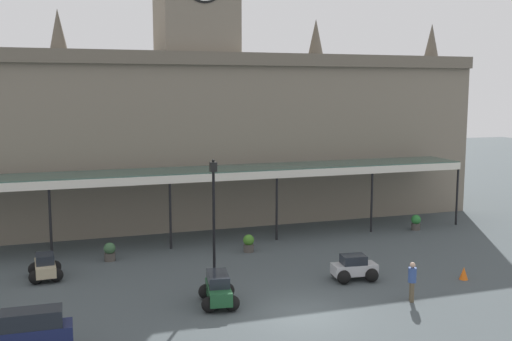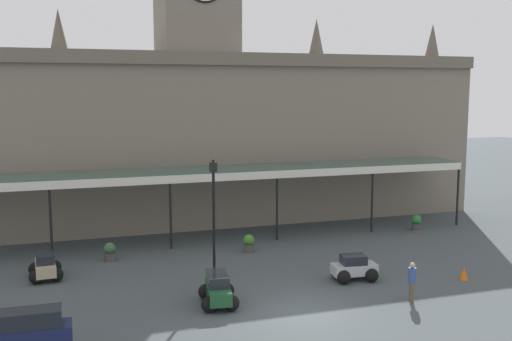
# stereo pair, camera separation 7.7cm
# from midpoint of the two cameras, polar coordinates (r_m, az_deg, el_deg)

# --- Properties ---
(ground_plane) EXTENTS (140.00, 140.00, 0.00)m
(ground_plane) POSITION_cam_midpoint_polar(r_m,az_deg,el_deg) (24.18, 4.43, -13.50)
(ground_plane) COLOR #40484B
(station_building) EXTENTS (37.98, 6.77, 18.77)m
(station_building) POSITION_cam_midpoint_polar(r_m,az_deg,el_deg) (39.92, -5.56, 4.00)
(station_building) COLOR slate
(station_building) RESTS_ON ground
(entrance_canopy) EXTENTS (31.39, 3.26, 4.18)m
(entrance_canopy) POSITION_cam_midpoint_polar(r_m,az_deg,el_deg) (34.71, -3.47, -0.09)
(entrance_canopy) COLOR #38564C
(entrance_canopy) RESTS_ON ground
(car_green_estate) EXTENTS (1.76, 2.36, 1.27)m
(car_green_estate) POSITION_cam_midpoint_polar(r_m,az_deg,el_deg) (24.93, -3.56, -11.45)
(car_green_estate) COLOR #1E512D
(car_green_estate) RESTS_ON ground
(car_navy_van) EXTENTS (2.42, 1.63, 1.77)m
(car_navy_van) POSITION_cam_midpoint_polar(r_m,az_deg,el_deg) (21.17, -20.45, -14.81)
(car_navy_van) COLOR #19214C
(car_navy_van) RESTS_ON ground
(car_silver_sedan) EXTENTS (2.13, 1.66, 1.19)m
(car_silver_sedan) POSITION_cam_midpoint_polar(r_m,az_deg,el_deg) (28.27, 9.44, -9.33)
(car_silver_sedan) COLOR #B2B5BA
(car_silver_sedan) RESTS_ON ground
(car_beige_sedan) EXTENTS (1.60, 2.10, 1.19)m
(car_beige_sedan) POSITION_cam_midpoint_polar(r_m,az_deg,el_deg) (29.77, -19.44, -8.80)
(car_beige_sedan) COLOR tan
(car_beige_sedan) RESTS_ON ground
(pedestrian_near_entrance) EXTENTS (0.34, 0.37, 1.67)m
(pedestrian_near_entrance) POSITION_cam_midpoint_polar(r_m,az_deg,el_deg) (25.93, 14.78, -10.12)
(pedestrian_near_entrance) COLOR brown
(pedestrian_near_entrance) RESTS_ON ground
(victorian_lamppost) EXTENTS (0.30, 0.30, 5.62)m
(victorian_lamppost) POSITION_cam_midpoint_polar(r_m,az_deg,el_deg) (27.46, -4.00, -3.43)
(victorian_lamppost) COLOR black
(victorian_lamppost) RESTS_ON ground
(traffic_cone) EXTENTS (0.40, 0.40, 0.59)m
(traffic_cone) POSITION_cam_midpoint_polar(r_m,az_deg,el_deg) (29.65, 19.35, -9.28)
(traffic_cone) COLOR orange
(traffic_cone) RESTS_ON ground
(planter_near_kerb) EXTENTS (0.60, 0.60, 0.96)m
(planter_near_kerb) POSITION_cam_midpoint_polar(r_m,az_deg,el_deg) (38.85, 15.16, -4.81)
(planter_near_kerb) COLOR #47423D
(planter_near_kerb) RESTS_ON ground
(planter_by_canopy) EXTENTS (0.60, 0.60, 0.96)m
(planter_by_canopy) POSITION_cam_midpoint_polar(r_m,az_deg,el_deg) (31.82, -13.74, -7.53)
(planter_by_canopy) COLOR #47423D
(planter_by_canopy) RESTS_ON ground
(planter_forecourt_centre) EXTENTS (0.60, 0.60, 0.96)m
(planter_forecourt_centre) POSITION_cam_midpoint_polar(r_m,az_deg,el_deg) (32.55, -0.63, -6.96)
(planter_forecourt_centre) COLOR #47423D
(planter_forecourt_centre) RESTS_ON ground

